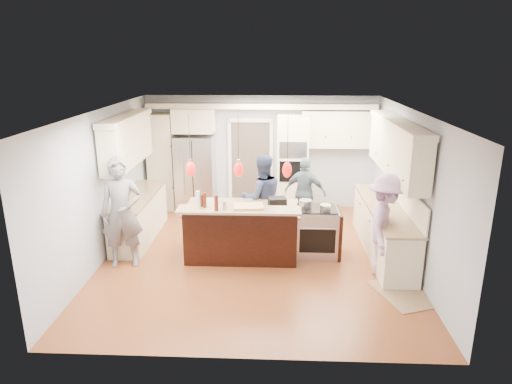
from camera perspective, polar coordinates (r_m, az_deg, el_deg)
ground_plane at (r=8.62m, az=-0.11°, el=-8.02°), size 6.00×6.00×0.00m
room_shell at (r=8.02m, az=-0.11°, el=3.85°), size 5.54×6.04×2.72m
refrigerator at (r=10.96m, az=-7.58°, el=2.33°), size 0.90×0.70×1.80m
oven_column at (r=10.77m, az=4.55°, el=3.54°), size 0.72×0.69×2.30m
back_upper_cabinets at (r=10.80m, az=-3.40°, el=6.42°), size 5.30×0.61×2.54m
right_counter_run at (r=8.76m, az=16.19°, el=-0.90°), size 0.64×3.10×2.51m
left_cabinets at (r=9.41m, az=-14.92°, el=0.44°), size 0.64×2.30×2.51m
kitchen_island at (r=8.50m, az=-1.74°, el=-4.81°), size 2.10×1.46×1.12m
island_range at (r=8.60m, az=7.72°, el=-4.92°), size 0.82×0.71×0.92m
pendant_lights at (r=7.55m, az=-2.19°, el=2.88°), size 1.75×0.15×1.03m
person_bar_end at (r=8.26m, az=-16.43°, el=-2.52°), size 0.80×0.60×1.97m
person_far_left at (r=9.09m, az=0.76°, el=-0.74°), size 1.00×0.87×1.76m
person_far_right at (r=9.85m, az=6.15°, el=-0.08°), size 0.97×0.63×1.54m
person_range_side at (r=7.97m, az=15.87°, el=-3.97°), size 0.99×1.29×1.76m
floor_rug at (r=7.72m, az=17.92°, el=-11.98°), size 1.02×1.23×0.01m
water_bottle at (r=7.73m, az=-7.27°, el=-0.99°), size 0.07×0.07×0.31m
beer_bottle_a at (r=7.78m, az=-6.44°, el=-1.00°), size 0.09×0.09×0.26m
beer_bottle_b at (r=7.60m, az=-4.99°, el=-1.40°), size 0.07×0.07×0.27m
beer_bottle_c at (r=7.85m, az=-6.80°, el=-1.06°), size 0.07×0.07×0.21m
drink_can at (r=7.67m, az=-3.92°, el=-1.69°), size 0.07×0.07×0.14m
cutting_board at (r=7.76m, az=-0.95°, el=-1.81°), size 0.53×0.40×0.04m
pot_large at (r=8.45m, az=6.20°, el=-1.43°), size 0.23×0.23×0.13m
pot_small at (r=8.34m, az=8.68°, el=-1.91°), size 0.20×0.20×0.10m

